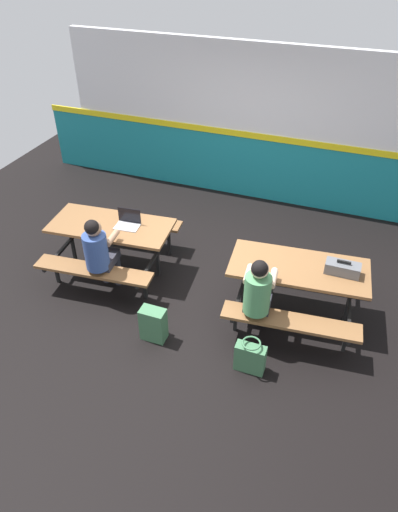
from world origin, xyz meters
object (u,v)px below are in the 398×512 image
(picnic_table_left, at_px, (112,235))
(picnic_table_right, at_px, (297,277))
(student_nearer, at_px, (99,251))
(toolbox_grey, at_px, (343,268))
(student_further, at_px, (258,292))
(tote_bag_bright, at_px, (250,357))
(backpack_dark, at_px, (154,324))
(laptop_silver, at_px, (128,223))

(picnic_table_left, xyz_separation_m, picnic_table_right, (2.57, -0.03, 0.00))
(student_nearer, distance_m, toolbox_grey, 2.98)
(student_further, xyz_separation_m, tote_bag_bright, (0.08, -0.51, -0.51))
(student_nearer, distance_m, student_further, 2.09)
(picnic_table_right, bearing_deg, backpack_dark, -145.15)
(backpack_dark, bearing_deg, laptop_silver, 127.82)
(backpack_dark, bearing_deg, student_further, 21.05)
(picnic_table_right, relative_size, student_nearer, 1.42)
(laptop_silver, bearing_deg, backpack_dark, -52.18)
(student_nearer, xyz_separation_m, student_further, (2.09, -0.07, 0.00))
(laptop_silver, relative_size, toolbox_grey, 0.85)
(student_nearer, xyz_separation_m, backpack_dark, (0.96, -0.51, -0.49))
(backpack_dark, relative_size, tote_bag_bright, 1.02)
(picnic_table_left, bearing_deg, tote_bag_bright, -26.00)
(picnic_table_right, distance_m, student_further, 0.70)
(student_further, xyz_separation_m, toolbox_grey, (0.84, 0.64, 0.10))
(toolbox_grey, bearing_deg, student_further, -142.64)
(student_nearer, bearing_deg, tote_bag_bright, -14.94)
(student_further, bearing_deg, backpack_dark, -158.95)
(tote_bag_bright, bearing_deg, toolbox_grey, 56.59)
(picnic_table_right, height_order, student_further, student_further)
(picnic_table_right, height_order, tote_bag_bright, picnic_table_right)
(student_nearer, distance_m, backpack_dark, 1.19)
(picnic_table_right, bearing_deg, student_nearer, -167.94)
(laptop_silver, distance_m, backpack_dark, 1.52)
(picnic_table_left, relative_size, student_further, 1.42)
(picnic_table_left, distance_m, toolbox_grey, 3.07)
(student_nearer, xyz_separation_m, tote_bag_bright, (2.17, -0.58, -0.51))
(toolbox_grey, bearing_deg, picnic_table_left, -179.60)
(student_nearer, distance_m, tote_bag_bright, 2.30)
(student_further, height_order, laptop_silver, student_further)
(backpack_dark, bearing_deg, picnic_table_left, 136.29)
(laptop_silver, bearing_deg, student_further, -18.87)
(picnic_table_right, distance_m, backpack_dark, 1.83)
(picnic_table_left, bearing_deg, student_further, -15.55)
(student_nearer, relative_size, toolbox_grey, 3.02)
(tote_bag_bright, bearing_deg, student_nearer, 165.06)
(student_further, relative_size, toolbox_grey, 3.02)
(picnic_table_left, distance_m, laptop_silver, 0.33)
(picnic_table_left, relative_size, toolbox_grey, 4.30)
(picnic_table_right, distance_m, laptop_silver, 2.35)
(laptop_silver, xyz_separation_m, toolbox_grey, (2.82, -0.04, 0.02))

